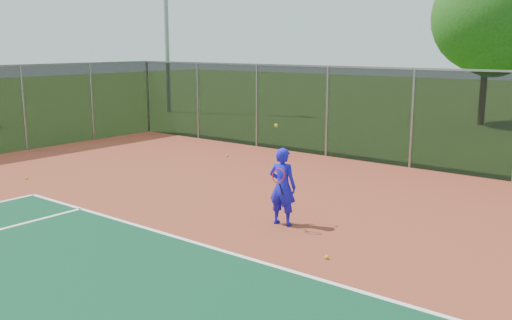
{
  "coord_description": "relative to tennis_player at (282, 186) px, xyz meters",
  "views": [
    {
      "loc": [
        3.97,
        -4.32,
        3.71
      ],
      "look_at": [
        -3.46,
        5.0,
        1.3
      ],
      "focal_mm": 40.0,
      "sensor_mm": 36.0,
      "label": 1
    }
  ],
  "objects": [
    {
      "name": "tree_back_left",
      "position": [
        -1.57,
        18.24,
        3.9
      ],
      "size": [
        5.14,
        5.14,
        7.55
      ],
      "color": "#392214",
      "rests_on": "ground"
    },
    {
      "name": "tennis_player",
      "position": [
        0.0,
        0.0,
        0.0
      ],
      "size": [
        0.65,
        0.65,
        2.09
      ],
      "color": "#1A17DA",
      "rests_on": "court_apron"
    },
    {
      "name": "court_apron",
      "position": [
        2.74,
        -2.97,
        -0.83
      ],
      "size": [
        30.0,
        20.0,
        0.02
      ],
      "primitive_type": "cube",
      "color": "brown",
      "rests_on": "ground"
    },
    {
      "name": "practice_ball_3",
      "position": [
        -8.0,
        -1.15,
        -0.78
      ],
      "size": [
        0.07,
        0.07,
        0.07
      ],
      "primitive_type": "sphere",
      "color": "#C2CE18",
      "rests_on": "court_apron"
    },
    {
      "name": "practice_ball_1",
      "position": [
        1.78,
        -1.12,
        -0.78
      ],
      "size": [
        0.07,
        0.07,
        0.07
      ],
      "primitive_type": "sphere",
      "color": "#C2CE18",
      "rests_on": "court_apron"
    },
    {
      "name": "practice_ball_0",
      "position": [
        -5.79,
        4.83,
        -0.78
      ],
      "size": [
        0.07,
        0.07,
        0.07
      ],
      "primitive_type": "sphere",
      "color": "#C2CE18",
      "rests_on": "court_apron"
    }
  ]
}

